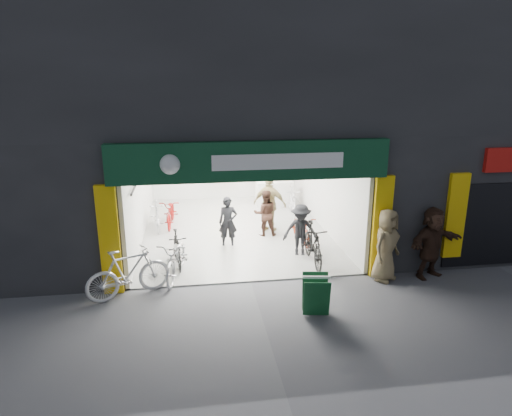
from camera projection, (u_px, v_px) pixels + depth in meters
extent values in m
plane|color=#56565B|center=(251.00, 282.00, 11.22)|extent=(60.00, 60.00, 0.00)
cube|color=#232326|center=(260.00, 47.00, 14.49)|extent=(16.00, 10.00, 4.50)
cube|color=#232326|center=(61.00, 177.00, 14.70)|extent=(5.00, 10.00, 3.50)
cube|color=#232326|center=(398.00, 167.00, 16.32)|extent=(6.00, 10.00, 3.50)
cube|color=#9E9E99|center=(234.00, 229.00, 15.02)|extent=(6.00, 8.00, 0.04)
cube|color=silver|center=(224.00, 160.00, 18.46)|extent=(6.00, 0.20, 3.20)
cube|color=silver|center=(139.00, 186.00, 14.16)|extent=(0.10, 8.00, 3.20)
cube|color=silver|center=(323.00, 180.00, 14.98)|extent=(0.10, 8.00, 3.20)
cube|color=white|center=(233.00, 131.00, 14.10)|extent=(6.00, 8.00, 0.10)
cube|color=black|center=(250.00, 146.00, 10.37)|extent=(6.00, 0.30, 0.30)
cube|color=#0D3C21|center=(251.00, 161.00, 10.25)|extent=(6.40, 0.25, 0.90)
cube|color=white|center=(279.00, 162.00, 10.20)|extent=(3.00, 0.02, 0.35)
cube|color=yellow|center=(109.00, 241.00, 10.34)|extent=(0.45, 0.12, 2.60)
cube|color=yellow|center=(381.00, 227.00, 11.26)|extent=(0.45, 0.12, 2.60)
cube|color=yellow|center=(455.00, 216.00, 11.48)|extent=(0.50, 0.12, 2.20)
cube|color=black|center=(500.00, 224.00, 11.78)|extent=(3.00, 0.06, 2.20)
cylinder|color=black|center=(141.00, 174.00, 13.46)|extent=(0.06, 5.00, 0.06)
cube|color=silver|center=(274.00, 194.00, 17.51)|extent=(1.40, 0.60, 1.00)
cube|color=white|center=(244.00, 146.00, 11.47)|extent=(1.30, 0.35, 0.04)
cube|color=white|center=(237.00, 137.00, 13.17)|extent=(1.30, 0.35, 0.04)
cube|color=white|center=(231.00, 130.00, 14.88)|extent=(1.30, 0.35, 0.04)
cube|color=white|center=(226.00, 124.00, 16.59)|extent=(1.30, 0.35, 0.04)
imported|color=#B0B0B5|center=(176.00, 258.00, 11.40)|extent=(1.04, 2.05, 1.03)
imported|color=black|center=(177.00, 249.00, 12.10)|extent=(0.63, 1.60, 0.94)
imported|color=maroon|center=(171.00, 212.00, 15.31)|extent=(0.73, 1.84, 0.95)
imported|color=#BBBBC0|center=(157.00, 215.00, 14.92)|extent=(0.61, 1.65, 0.97)
imported|color=black|center=(313.00, 244.00, 12.18)|extent=(0.59, 1.89, 1.12)
imported|color=maroon|center=(302.00, 228.00, 13.83)|extent=(0.67, 1.67, 0.86)
imported|color=silver|center=(292.00, 202.00, 16.28)|extent=(0.71, 1.84, 1.08)
imported|color=silver|center=(128.00, 273.00, 10.37)|extent=(2.02, 1.31, 1.18)
imported|color=black|center=(228.00, 222.00, 13.37)|extent=(0.58, 0.41, 1.51)
imported|color=#382219|center=(265.00, 213.00, 14.25)|extent=(0.75, 0.59, 1.49)
imported|color=black|center=(301.00, 231.00, 12.65)|extent=(1.04, 0.69, 1.51)
imported|color=#9B895A|center=(270.00, 204.00, 14.57)|extent=(1.17, 0.94, 1.86)
imported|color=olive|center=(386.00, 245.00, 11.15)|extent=(1.06, 1.00, 1.83)
imported|color=#342117|center=(432.00, 243.00, 11.31)|extent=(1.77, 1.11, 1.83)
cube|color=#104321|center=(317.00, 299.00, 9.45)|extent=(0.58, 0.30, 0.83)
cube|color=#104321|center=(315.00, 291.00, 9.80)|extent=(0.58, 0.30, 0.83)
cube|color=white|center=(317.00, 277.00, 9.51)|extent=(0.58, 0.15, 0.05)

